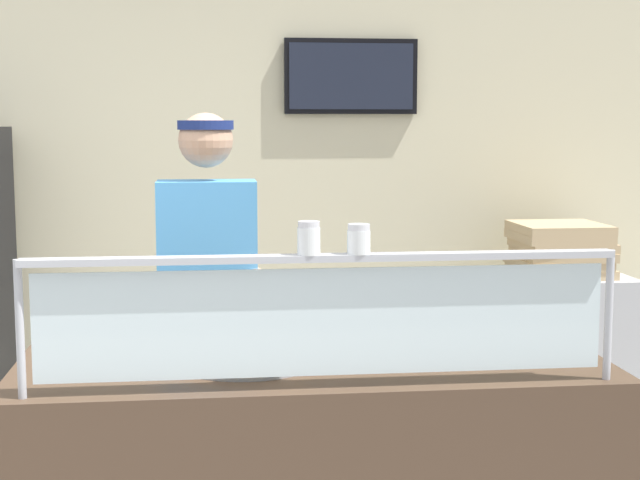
{
  "coord_description": "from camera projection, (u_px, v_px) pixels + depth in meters",
  "views": [
    {
      "loc": [
        0.63,
        -2.59,
        1.72
      ],
      "look_at": [
        0.98,
        0.4,
        1.35
      ],
      "focal_mm": 52.91,
      "sensor_mm": 36.0,
      "label": 1
    }
  ],
  "objects": [
    {
      "name": "parmesan_shaker",
      "position": [
        309.0,
        240.0,
        2.69
      ],
      "size": [
        0.07,
        0.07,
        0.1
      ],
      "color": "white",
      "rests_on": "sneeze_guard"
    },
    {
      "name": "sneeze_guard",
      "position": [
        325.0,
        302.0,
        2.72
      ],
      "size": [
        1.74,
        0.06,
        0.4
      ],
      "color": "#B2B5BC",
      "rests_on": "serving_counter"
    },
    {
      "name": "pizza_server",
      "position": [
        237.0,
        353.0,
        3.01
      ],
      "size": [
        0.09,
        0.28,
        0.01
      ],
      "primitive_type": "cube",
      "rotation": [
        0.0,
        0.0,
        0.07
      ],
      "color": "#ADAFB7",
      "rests_on": "pizza_tray"
    },
    {
      "name": "pizza_tray",
      "position": [
        246.0,
        358.0,
        3.04
      ],
      "size": [
        0.46,
        0.46,
        0.04
      ],
      "color": "#9EA0A8",
      "rests_on": "serving_counter"
    },
    {
      "name": "pizza_box_stack",
      "position": [
        560.0,
        249.0,
        4.89
      ],
      "size": [
        0.48,
        0.46,
        0.27
      ],
      "color": "tan",
      "rests_on": "prep_shelf"
    },
    {
      "name": "worker_figure",
      "position": [
        209.0,
        307.0,
        3.68
      ],
      "size": [
        0.41,
        0.5,
        1.76
      ],
      "color": "#23232D",
      "rests_on": "ground"
    },
    {
      "name": "shop_rear_unit",
      "position": [
        270.0,
        190.0,
        5.17
      ],
      "size": [
        6.31,
        0.13,
        2.7
      ],
      "color": "beige",
      "rests_on": "ground"
    },
    {
      "name": "prep_shelf",
      "position": [
        556.0,
        362.0,
        4.96
      ],
      "size": [
        0.7,
        0.55,
        0.94
      ],
      "primitive_type": "cube",
      "color": "#B7BABF",
      "rests_on": "ground"
    },
    {
      "name": "pepper_flake_shaker",
      "position": [
        359.0,
        241.0,
        2.71
      ],
      "size": [
        0.07,
        0.07,
        0.09
      ],
      "color": "white",
      "rests_on": "sneeze_guard"
    }
  ]
}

